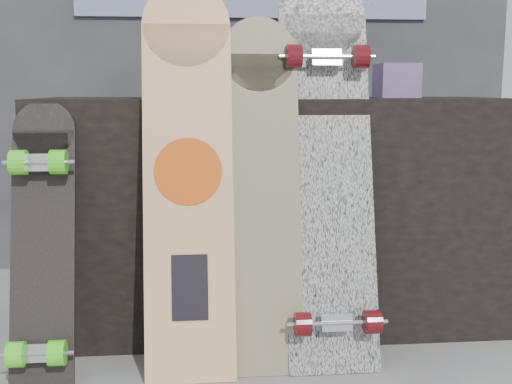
{
  "coord_description": "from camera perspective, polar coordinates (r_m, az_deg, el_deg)",
  "views": [
    {
      "loc": [
        -0.28,
        -1.75,
        0.83
      ],
      "look_at": [
        -0.09,
        0.2,
        0.52
      ],
      "focal_mm": 45.0,
      "sensor_mm": 36.0,
      "label": 1
    }
  ],
  "objects": [
    {
      "name": "longboard_celtic",
      "position": [
        1.91,
        0.49,
        0.88
      ],
      "size": [
        0.23,
        0.24,
        1.05
      ],
      "rotation": [
        -0.21,
        0.0,
        0.0
      ],
      "color": "#CDBB8C",
      "rests_on": "ground"
    },
    {
      "name": "merch_box_small",
      "position": [
        2.39,
        12.38,
        9.64
      ],
      "size": [
        0.14,
        0.14,
        0.12
      ],
      "primitive_type": "cube",
      "color": "#684083",
      "rests_on": "vendor_table"
    },
    {
      "name": "skateboard_dark",
      "position": [
        1.93,
        -18.52,
        -4.06
      ],
      "size": [
        0.18,
        0.29,
        0.8
      ],
      "rotation": [
        -0.26,
        0.0,
        0.0
      ],
      "color": "black",
      "rests_on": "ground"
    },
    {
      "name": "longboard_geisha",
      "position": [
        1.89,
        -6.05,
        2.3
      ],
      "size": [
        0.26,
        0.28,
        1.15
      ],
      "rotation": [
        -0.23,
        0.0,
        0.0
      ],
      "color": "beige",
      "rests_on": "ground"
    },
    {
      "name": "vendor_table",
      "position": [
        2.3,
        1.57,
        -1.63
      ],
      "size": [
        1.6,
        0.6,
        0.8
      ],
      "primitive_type": "cube",
      "color": "black",
      "rests_on": "ground"
    },
    {
      "name": "longboard_cascadia",
      "position": [
        1.96,
        6.38,
        3.0
      ],
      "size": [
        0.27,
        0.39,
        1.2
      ],
      "rotation": [
        -0.27,
        0.0,
        0.0
      ],
      "color": "silver",
      "rests_on": "ground"
    },
    {
      "name": "merch_box_flat",
      "position": [
        2.34,
        0.0,
        9.13
      ],
      "size": [
        0.22,
        0.1,
        0.06
      ],
      "primitive_type": "cube",
      "color": "#D1B78C",
      "rests_on": "vendor_table"
    },
    {
      "name": "ground",
      "position": [
        1.95,
        3.38,
        -16.03
      ],
      "size": [
        60.0,
        60.0,
        0.0
      ],
      "primitive_type": "plane",
      "color": "slate",
      "rests_on": "ground"
    },
    {
      "name": "merch_box_purple",
      "position": [
        2.39,
        -6.32,
        9.55
      ],
      "size": [
        0.18,
        0.12,
        0.1
      ],
      "primitive_type": "cube",
      "color": "#684083",
      "rests_on": "vendor_table"
    },
    {
      "name": "booth",
      "position": [
        3.12,
        -0.35,
        14.12
      ],
      "size": [
        2.4,
        0.22,
        2.2
      ],
      "color": "#313136",
      "rests_on": "ground"
    }
  ]
}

